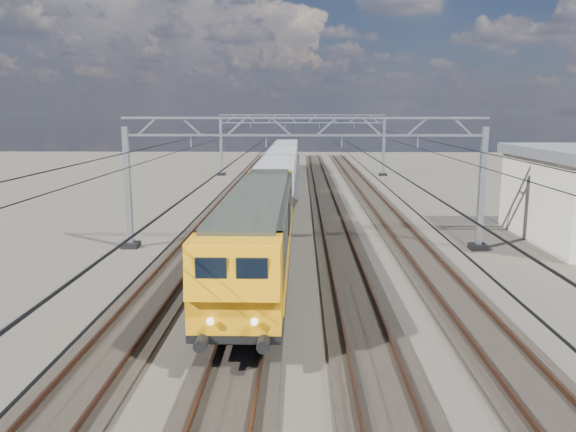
{
  "coord_description": "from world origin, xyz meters",
  "views": [
    {
      "loc": [
        -0.16,
        -25.86,
        7.34
      ],
      "look_at": [
        -0.76,
        0.8,
        2.4
      ],
      "focal_mm": 35.0,
      "sensor_mm": 36.0,
      "label": 1
    }
  ],
  "objects_px": {
    "catenary_gantry_mid": "(304,178)",
    "hopper_wagon_lead": "(276,181)",
    "locomotive": "(259,226)",
    "hopper_wagon_third": "(286,154)",
    "catenary_gantry_far": "(302,142)",
    "hopper_wagon_mid": "(282,164)"
  },
  "relations": [
    {
      "from": "hopper_wagon_lead",
      "to": "hopper_wagon_third",
      "type": "relative_size",
      "value": 1.0
    },
    {
      "from": "hopper_wagon_mid",
      "to": "hopper_wagon_third",
      "type": "relative_size",
      "value": 1.0
    },
    {
      "from": "hopper_wagon_lead",
      "to": "hopper_wagon_mid",
      "type": "height_order",
      "value": "same"
    },
    {
      "from": "catenary_gantry_mid",
      "to": "hopper_wagon_lead",
      "type": "relative_size",
      "value": 1.53
    },
    {
      "from": "catenary_gantry_mid",
      "to": "hopper_wagon_third",
      "type": "distance_m",
      "value": 40.91
    },
    {
      "from": "hopper_wagon_third",
      "to": "hopper_wagon_mid",
      "type": "bearing_deg",
      "value": -90.0
    },
    {
      "from": "hopper_wagon_lead",
      "to": "hopper_wagon_mid",
      "type": "bearing_deg",
      "value": 90.0
    },
    {
      "from": "catenary_gantry_mid",
      "to": "locomotive",
      "type": "bearing_deg",
      "value": -110.78
    },
    {
      "from": "catenary_gantry_far",
      "to": "hopper_wagon_mid",
      "type": "bearing_deg",
      "value": -102.04
    },
    {
      "from": "hopper_wagon_lead",
      "to": "hopper_wagon_third",
      "type": "xyz_separation_m",
      "value": [
        0.0,
        28.4,
        0.0
      ]
    },
    {
      "from": "catenary_gantry_far",
      "to": "catenary_gantry_mid",
      "type": "bearing_deg",
      "value": -90.0
    },
    {
      "from": "catenary_gantry_far",
      "to": "locomotive",
      "type": "bearing_deg",
      "value": -92.77
    },
    {
      "from": "hopper_wagon_third",
      "to": "catenary_gantry_mid",
      "type": "bearing_deg",
      "value": -87.19
    },
    {
      "from": "hopper_wagon_third",
      "to": "locomotive",
      "type": "bearing_deg",
      "value": -90.0
    },
    {
      "from": "catenary_gantry_mid",
      "to": "catenary_gantry_far",
      "type": "relative_size",
      "value": 1.0
    },
    {
      "from": "locomotive",
      "to": "hopper_wagon_lead",
      "type": "relative_size",
      "value": 1.62
    },
    {
      "from": "locomotive",
      "to": "hopper_wagon_mid",
      "type": "bearing_deg",
      "value": 90.0
    },
    {
      "from": "locomotive",
      "to": "hopper_wagon_third",
      "type": "distance_m",
      "value": 46.1
    },
    {
      "from": "hopper_wagon_third",
      "to": "hopper_wagon_lead",
      "type": "bearing_deg",
      "value": -90.0
    },
    {
      "from": "locomotive",
      "to": "hopper_wagon_third",
      "type": "xyz_separation_m",
      "value": [
        -0.0,
        46.1,
        -0.09
      ]
    },
    {
      "from": "catenary_gantry_far",
      "to": "locomotive",
      "type": "distance_m",
      "value": 41.35
    },
    {
      "from": "hopper_wagon_mid",
      "to": "catenary_gantry_mid",
      "type": "bearing_deg",
      "value": -85.7
    }
  ]
}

